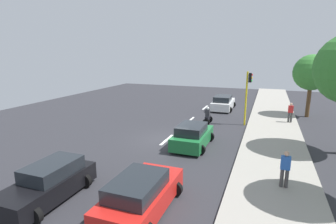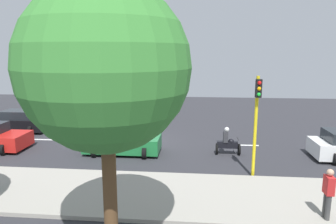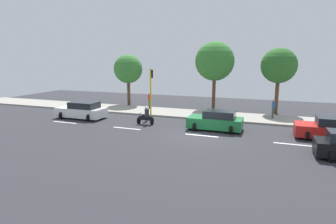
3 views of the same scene
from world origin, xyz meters
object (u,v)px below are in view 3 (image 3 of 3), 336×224
at_px(car_white, 82,110).
at_px(pedestrian_by_tree, 273,108).
at_px(street_tree_center, 128,69).
at_px(street_tree_south, 215,61).
at_px(car_red, 332,129).
at_px(motorcycle, 146,117).
at_px(car_green, 216,121).
at_px(traffic_light_corner, 151,86).
at_px(pedestrian_near_signal, 150,99).
at_px(street_tree_north, 279,66).

relative_size(car_white, pedestrian_by_tree, 2.65).
height_order(car_white, street_tree_center, street_tree_center).
bearing_deg(street_tree_south, car_red, -131.53).
xyz_separation_m(motorcycle, street_tree_center, (8.28, 5.99, 3.54)).
relative_size(car_white, car_green, 1.09).
xyz_separation_m(car_green, traffic_light_corner, (2.82, 6.65, 2.22)).
height_order(car_white, pedestrian_near_signal, pedestrian_near_signal).
bearing_deg(traffic_light_corner, car_white, 116.67).
bearing_deg(car_white, street_tree_north, -62.89).
xyz_separation_m(car_green, street_tree_north, (8.53, -4.39, 3.98)).
xyz_separation_m(car_green, street_tree_south, (8.76, 1.91, 4.38)).
relative_size(car_white, street_tree_north, 0.70).
height_order(car_red, car_white, same).
bearing_deg(car_white, car_red, -89.53).
height_order(car_red, traffic_light_corner, traffic_light_corner).
height_order(motorcycle, pedestrian_by_tree, pedestrian_by_tree).
relative_size(pedestrian_by_tree, street_tree_south, 0.24).
height_order(car_white, street_tree_south, street_tree_south).
height_order(pedestrian_by_tree, street_tree_center, street_tree_center).
xyz_separation_m(pedestrian_by_tree, street_tree_center, (2.68, 15.89, 3.12)).
height_order(car_green, street_tree_north, street_tree_north).
bearing_deg(street_tree_center, pedestrian_by_tree, -99.58).
height_order(car_green, pedestrian_near_signal, pedestrian_near_signal).
bearing_deg(motorcycle, street_tree_south, -23.35).
relative_size(car_red, traffic_light_corner, 0.99).
xyz_separation_m(car_red, street_tree_center, (7.89, 19.62, 3.47)).
distance_m(car_white, pedestrian_near_signal, 7.49).
bearing_deg(motorcycle, pedestrian_near_signal, 21.22).
bearing_deg(car_white, motorcycle, -91.95).
bearing_deg(traffic_light_corner, street_tree_south, -38.56).
xyz_separation_m(motorcycle, pedestrian_by_tree, (5.60, -9.90, 0.42)).
bearing_deg(motorcycle, street_tree_north, -49.27).
bearing_deg(street_tree_center, street_tree_south, -85.77).
bearing_deg(car_white, pedestrian_by_tree, -71.86).
bearing_deg(street_tree_north, pedestrian_near_signal, 99.86).
height_order(car_red, street_tree_south, street_tree_south).
bearing_deg(pedestrian_by_tree, traffic_light_corner, 103.24).
bearing_deg(pedestrian_by_tree, pedestrian_near_signal, 85.57).
xyz_separation_m(motorcycle, street_tree_south, (9.01, -3.89, 4.45)).
distance_m(car_green, motorcycle, 5.81).
bearing_deg(pedestrian_near_signal, car_green, -127.08).
bearing_deg(car_white, street_tree_south, -49.82).
relative_size(street_tree_center, street_tree_south, 0.82).
relative_size(car_white, motorcycle, 2.92).
xyz_separation_m(car_red, traffic_light_corner, (2.68, 14.47, 2.22)).
bearing_deg(street_tree_south, pedestrian_by_tree, -119.59).
relative_size(pedestrian_near_signal, street_tree_center, 0.29).
height_order(car_red, car_green, same).
relative_size(car_white, street_tree_center, 0.76).
height_order(car_green, traffic_light_corner, traffic_light_corner).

